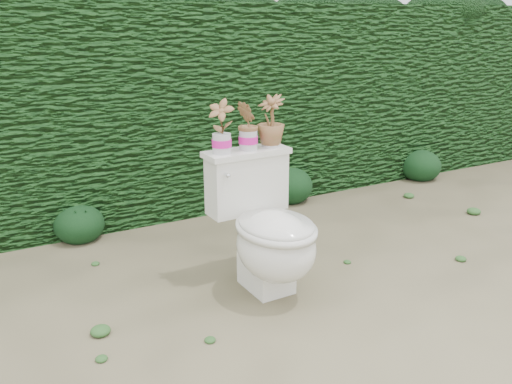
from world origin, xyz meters
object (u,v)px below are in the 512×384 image
toilet (268,232)px  potted_plant_left (221,128)px  potted_plant_right (271,122)px  potted_plant_center (248,127)px

toilet → potted_plant_left: bearing=123.5°
toilet → potted_plant_right: 0.63m
toilet → potted_plant_right: bearing=56.2°
toilet → potted_plant_center: size_ratio=2.93×
potted_plant_center → potted_plant_right: potted_plant_right is taller
potted_plant_right → potted_plant_center: bearing=-113.9°
potted_plant_center → potted_plant_right: size_ratio=0.92×
potted_plant_left → toilet: bearing=-5.7°
toilet → potted_plant_center: 0.60m
potted_plant_center → potted_plant_right: (0.15, 0.00, 0.01)m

